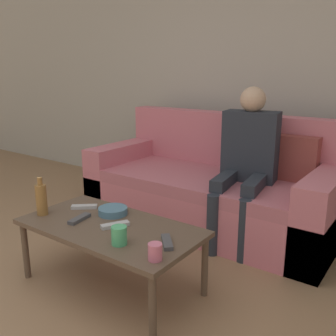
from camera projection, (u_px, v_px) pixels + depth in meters
wall_back at (242, 71)px, 3.59m from camera, size 12.00×0.06×2.60m
couch at (212, 190)px, 3.25m from camera, size 2.11×0.94×0.94m
coffee_table at (110, 231)px, 2.26m from camera, size 1.12×0.58×0.41m
person_adult at (247, 153)px, 2.89m from camera, size 0.46×0.69×1.19m
cup_near at (155, 252)px, 1.83m from camera, size 0.07×0.07×0.09m
cup_far at (119, 235)px, 1.99m from camera, size 0.08×0.08×0.10m
tv_remote_0 at (84, 207)px, 2.52m from camera, size 0.16×0.15×0.02m
tv_remote_1 at (79, 219)px, 2.32m from camera, size 0.08×0.18×0.02m
tv_remote_2 at (115, 225)px, 2.22m from camera, size 0.12×0.17×0.02m
tv_remote_3 at (167, 242)px, 2.00m from camera, size 0.15×0.16×0.02m
snack_bowl at (113, 211)px, 2.41m from camera, size 0.19×0.19×0.05m
bottle at (41, 199)px, 2.39m from camera, size 0.07×0.07×0.25m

